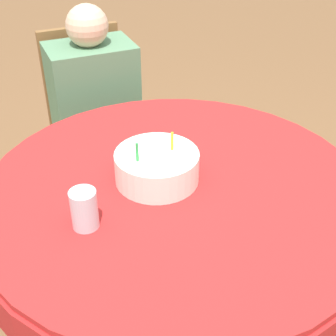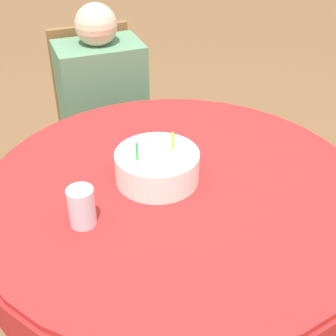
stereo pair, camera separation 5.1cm
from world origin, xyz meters
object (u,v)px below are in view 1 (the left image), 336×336
birthday_cake (157,167)px  person (96,103)px  chair (93,124)px  drinking_glass (84,209)px

birthday_cake → person: bearing=82.9°
chair → drinking_glass: bearing=-105.5°
drinking_glass → birthday_cake: bearing=20.3°
birthday_cake → drinking_glass: birthday_cake is taller
drinking_glass → person: bearing=68.0°
chair → drinking_glass: 1.13m
person → birthday_cake: size_ratio=4.30×
chair → birthday_cake: chair is taller
chair → birthday_cake: bearing=-91.9°
chair → person: person is taller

